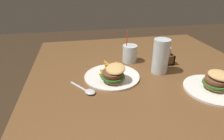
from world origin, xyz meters
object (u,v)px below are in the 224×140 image
Objects in this scene: juice_glass at (130,54)px; condiment_caddy at (165,56)px; meal_plate_near at (113,75)px; spoon at (89,91)px; beer_glass at (160,57)px; meal_plate_far at (215,85)px.

juice_glass is 0.21m from condiment_caddy.
meal_plate_near is at bearing -35.41° from juice_glass.
juice_glass is 1.29× the size of spoon.
meal_plate_near is at bearing -82.62° from beer_glass.
meal_plate_near is 0.47m from meal_plate_far.
condiment_caddy is (-0.33, -0.09, 0.01)m from meal_plate_far.
meal_plate_far is at bearing 37.13° from juice_glass.
juice_glass is 1.78× the size of condiment_caddy.
beer_glass is (-0.03, 0.26, 0.06)m from meal_plate_near.
condiment_caddy is (-0.25, 0.47, 0.03)m from spoon.
meal_plate_near reaches higher than spoon.
condiment_caddy is at bearing 143.54° from beer_glass.
spoon is at bearing -98.61° from meal_plate_far.
juice_glass reaches higher than meal_plate_near.
beer_glass is 1.22× the size of spoon.
spoon is 1.38× the size of condiment_caddy.
juice_glass reaches higher than condiment_caddy.
condiment_caddy reaches higher than spoon.
condiment_caddy is at bearing 74.95° from juice_glass.
beer_glass reaches higher than spoon.
beer_glass reaches higher than meal_plate_near.
condiment_caddy is at bearing -164.85° from meal_plate_far.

